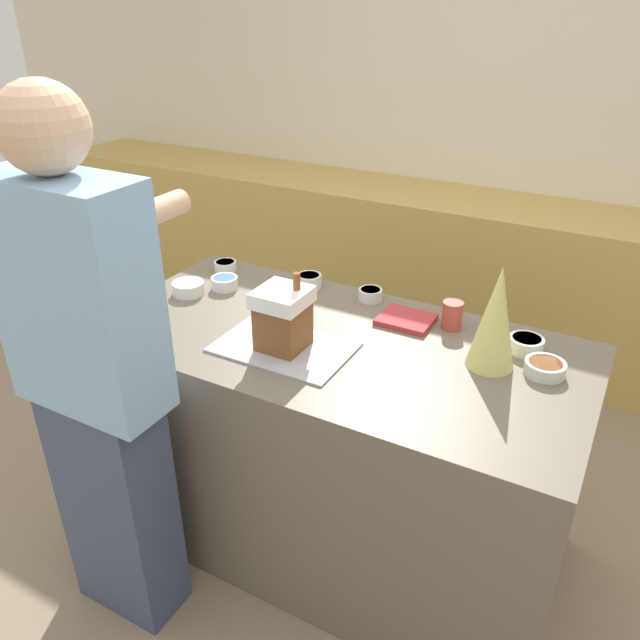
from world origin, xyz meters
TOP-DOWN VIEW (x-y plane):
  - ground_plane at (0.00, 0.00)m, footprint 12.00×12.00m
  - wall_back at (0.00, 2.09)m, footprint 8.00×0.05m
  - back_cabinet_block at (0.00, 1.76)m, footprint 6.00×0.60m
  - kitchen_island at (0.00, 0.00)m, footprint 1.69×0.83m
  - baking_tray at (-0.13, -0.14)m, footprint 0.45×0.29m
  - gingerbread_house at (-0.13, -0.14)m, footprint 0.16×0.17m
  - decorative_tree at (0.50, 0.09)m, footprint 0.15×0.15m
  - candy_bowl_far_right at (-0.69, 0.30)m, footprint 0.09×0.09m
  - candy_bowl_far_left at (-0.58, 0.16)m, footprint 0.11×0.11m
  - candy_bowl_front_corner at (-0.68, 0.05)m, footprint 0.12×0.12m
  - candy_bowl_beside_tree at (0.67, 0.12)m, footprint 0.13×0.13m
  - candy_bowl_center_rear at (-0.03, 0.34)m, footprint 0.09×0.09m
  - candy_bowl_near_tray_left at (0.58, 0.23)m, footprint 0.11×0.11m
  - candy_bowl_behind_tray at (-0.29, 0.33)m, footprint 0.10×0.10m
  - cookbook at (0.16, 0.24)m, footprint 0.19×0.16m
  - mug at (0.32, 0.27)m, footprint 0.07×0.07m
  - person at (-0.50, -0.61)m, footprint 0.47×0.58m

SIDE VIEW (x-z plane):
  - ground_plane at x=0.00m, z-range 0.00..0.00m
  - kitchen_island at x=0.00m, z-range 0.00..0.90m
  - back_cabinet_block at x=0.00m, z-range 0.00..0.91m
  - baking_tray at x=-0.13m, z-range 0.90..0.91m
  - cookbook at x=0.16m, z-range 0.90..0.92m
  - person at x=-0.50m, z-range 0.03..1.81m
  - candy_bowl_far_right at x=-0.69m, z-range 0.90..0.94m
  - candy_bowl_beside_tree at x=0.67m, z-range 0.90..0.94m
  - candy_bowl_center_rear at x=-0.03m, z-range 0.90..0.95m
  - candy_bowl_far_left at x=-0.58m, z-range 0.90..0.95m
  - candy_bowl_front_corner at x=-0.68m, z-range 0.90..0.95m
  - candy_bowl_near_tray_left at x=0.58m, z-range 0.90..0.95m
  - candy_bowl_behind_tray at x=-0.29m, z-range 0.90..0.96m
  - mug at x=0.32m, z-range 0.90..1.00m
  - gingerbread_house at x=-0.13m, z-range 0.88..1.15m
  - decorative_tree at x=0.50m, z-range 0.90..1.24m
  - wall_back at x=0.00m, z-range 0.00..2.60m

